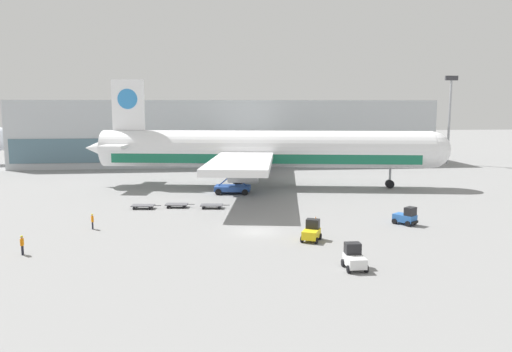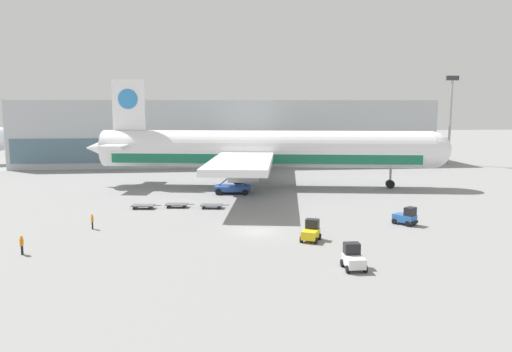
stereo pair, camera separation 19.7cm
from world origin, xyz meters
The scene contains 14 objects.
ground_plane centered at (0.00, 0.00, 0.00)m, with size 400.00×400.00×0.00m, color gray.
terminal_building centered at (0.81, 62.78, 6.99)m, with size 90.00×18.20×14.00m.
light_mast centered at (49.12, 54.47, 11.42)m, with size 2.80×0.50×19.32m.
airplane_main centered at (3.84, 28.32, 5.84)m, with size 57.66×48.66×17.00m.
scissor_lift_loader centered at (-0.91, 22.77, 2.00)m, with size 5.65×4.15×5.21m.
baggage_tug_foreground centered at (4.84, -4.02, 0.88)m, with size 2.44×2.81×2.00m.
baggage_tug_mid centered at (16.61, 1.13, 0.88)m, with size 2.63×2.80×2.00m.
baggage_tug_far centered at (6.31, -12.67, 0.88)m, with size 1.69×2.49×2.00m.
baggage_dolly_lead centered at (-12.94, 13.06, 0.39)m, with size 3.77×1.87×0.48m.
baggage_dolly_second centered at (-8.75, 13.35, 0.39)m, with size 3.77×1.87×0.48m.
baggage_dolly_third centered at (-4.31, 12.31, 0.39)m, with size 3.77×1.87×0.48m.
ground_crew_near centered at (-21.35, -5.66, 1.03)m, with size 0.23×0.57×1.75m.
ground_crew_far centered at (-17.13, 2.99, 0.97)m, with size 0.33×0.54×1.66m.
traffic_cone_near centered at (7.00, 3.33, 0.34)m, with size 0.40×0.40×0.70m.
Camera 1 is at (-5.97, -49.98, 12.99)m, focal length 35.00 mm.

